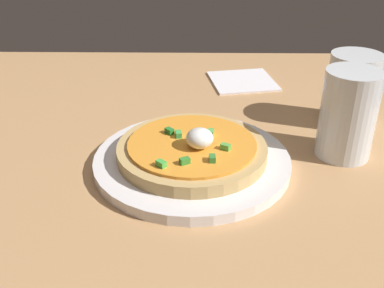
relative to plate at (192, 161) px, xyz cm
name	(u,v)px	position (x,y,z in cm)	size (l,w,h in cm)	color
dining_table	(172,148)	(-3.28, 7.85, -2.40)	(97.46, 88.45, 3.29)	tan
plate	(192,161)	(0.00, 0.00, 0.00)	(27.72, 27.72, 1.51)	white
pizza	(192,149)	(0.04, -0.06, 1.93)	(21.03, 21.03, 4.94)	tan
cup_near	(351,93)	(25.90, 14.42, 4.52)	(8.36, 8.36, 11.87)	silver
cup_far	(347,119)	(22.16, 3.69, 4.92)	(7.93, 7.93, 12.98)	silver
napkin	(243,81)	(9.84, 32.94, -0.55)	(12.44, 12.44, 0.40)	white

